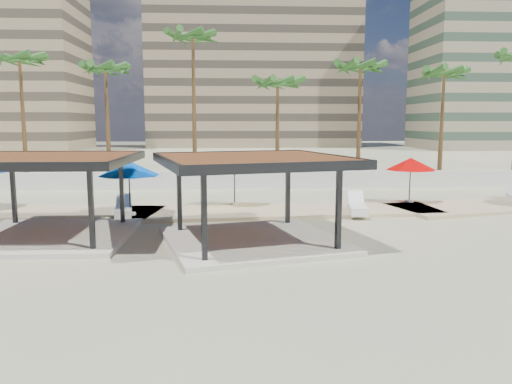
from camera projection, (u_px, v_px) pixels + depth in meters
ground at (243, 248)px, 18.13m from camera, size 200.00×200.00×0.00m
promenade at (278, 209)px, 25.81m from camera, size 44.45×7.97×0.24m
boundary_wall at (237, 180)px, 33.87m from camera, size 56.00×0.30×1.20m
building_mid at (253, 70)px, 93.48m from camera, size 38.00×16.00×30.40m
pavilion_central at (253, 192)px, 18.53m from camera, size 7.97×7.97×3.30m
pavilion_west at (47, 189)px, 19.28m from camera, size 6.51×6.51×3.26m
umbrella_b at (234, 166)px, 26.23m from camera, size 3.59×3.59×2.41m
umbrella_c at (411, 164)px, 27.12m from camera, size 2.99×2.99×2.43m
umbrella_f at (129, 169)px, 23.26m from camera, size 3.73×3.73×2.56m
lounger_a at (123, 210)px, 23.57m from camera, size 1.11×2.37×0.86m
lounger_b at (357, 208)px, 24.16m from camera, size 1.12×2.50×0.91m
palm_b at (20, 64)px, 34.64m from camera, size 3.00×3.00×9.70m
palm_c at (105, 73)px, 34.45m from camera, size 3.00×3.00×9.02m
palm_d at (193, 43)px, 35.26m from camera, size 3.00×3.00×11.36m
palm_e at (278, 87)px, 35.50m from camera, size 3.00×3.00×8.11m
palm_f at (361, 72)px, 35.87m from camera, size 3.00×3.00×9.28m
palm_g at (444, 77)px, 35.84m from camera, size 3.00×3.00×8.85m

